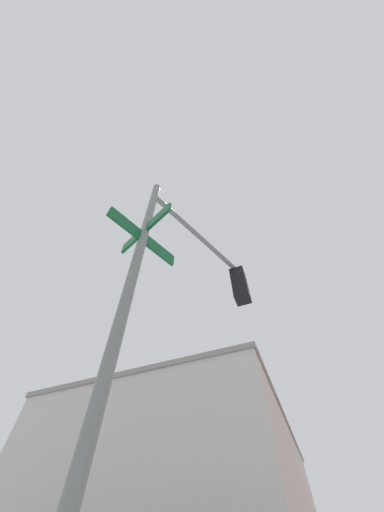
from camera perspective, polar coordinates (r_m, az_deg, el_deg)
traffic_signal_near at (r=3.98m, az=1.13°, el=-5.30°), size 1.49×2.89×5.74m
building_stucco at (r=31.57m, az=-0.49°, el=-44.04°), size 19.81×25.62×12.15m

